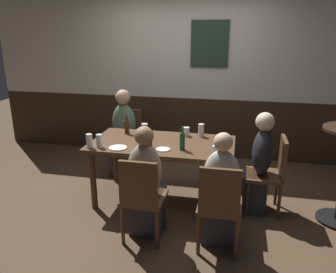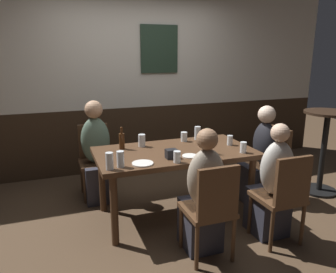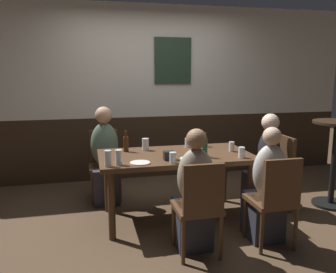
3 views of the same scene
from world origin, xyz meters
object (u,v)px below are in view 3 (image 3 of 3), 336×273
at_px(highball_clear, 145,145).
at_px(beer_glass_tall, 173,159).
at_px(pint_glass_pale, 202,141).
at_px(pint_glass_stout, 188,143).
at_px(tumbler_short, 232,147).
at_px(beer_bottle_brown, 126,144).
at_px(chair_mid_near, 200,204).
at_px(person_left_far, 105,162).
at_px(chair_right_near, 275,197).
at_px(dining_table, 175,161).
at_px(pint_glass_amber, 242,153).
at_px(person_mid_near, 194,199).
at_px(plate_white_large, 140,163).
at_px(chair_head_east, 277,168).
at_px(chair_left_far, 105,160).
at_px(side_bar_table, 334,157).
at_px(person_right_near, 266,194).
at_px(plate_white_small, 187,159).
at_px(beer_bottle_green, 205,147).
at_px(tumbler_water, 108,159).
at_px(condiment_caddy, 169,156).
at_px(beer_glass_half, 119,159).

height_order(highball_clear, beer_glass_tall, highball_clear).
relative_size(pint_glass_pale, pint_glass_stout, 1.43).
distance_m(tumbler_short, beer_bottle_brown, 1.19).
height_order(chair_mid_near, person_left_far, person_left_far).
bearing_deg(chair_right_near, dining_table, 130.35).
height_order(chair_right_near, pint_glass_amber, chair_right_near).
bearing_deg(person_left_far, chair_right_near, -46.86).
height_order(person_mid_near, plate_white_large, person_mid_near).
distance_m(chair_head_east, chair_left_far, 2.15).
height_order(chair_left_far, beer_bottle_brown, beer_bottle_brown).
relative_size(chair_mid_near, chair_left_far, 1.00).
relative_size(pint_glass_amber, side_bar_table, 0.11).
height_order(person_right_near, plate_white_small, person_right_near).
distance_m(person_mid_near, tumbler_short, 0.99).
height_order(person_left_far, beer_bottle_green, person_left_far).
height_order(person_right_near, plate_white_large, person_right_near).
relative_size(pint_glass_stout, tumbler_water, 0.70).
relative_size(pint_glass_amber, condiment_caddy, 1.03).
xyz_separation_m(chair_mid_near, plate_white_large, (-0.43, 0.56, 0.25)).
distance_m(pint_glass_stout, beer_bottle_green, 0.51).
relative_size(highball_clear, pint_glass_stout, 1.24).
xyz_separation_m(person_mid_near, pint_glass_stout, (0.23, 1.00, 0.31)).
xyz_separation_m(chair_left_far, person_left_far, (-0.00, -0.16, 0.02)).
xyz_separation_m(chair_mid_near, person_left_far, (-0.73, 1.55, 0.02)).
height_order(person_right_near, tumbler_short, person_right_near).
xyz_separation_m(pint_glass_pale, condiment_caddy, (-0.54, -0.55, -0.02)).
relative_size(chair_right_near, pint_glass_pale, 5.62).
bearing_deg(tumbler_water, pint_glass_stout, 33.61).
bearing_deg(pint_glass_pale, chair_left_far, 154.92).
xyz_separation_m(dining_table, person_left_far, (-0.73, 0.70, -0.14)).
distance_m(person_mid_near, highball_clear, 1.05).
xyz_separation_m(chair_right_near, beer_glass_half, (-1.37, 0.55, 0.31)).
bearing_deg(beer_bottle_brown, beer_glass_tall, -57.21).
bearing_deg(dining_table, plate_white_small, -74.80).
xyz_separation_m(tumbler_short, tumbler_water, (-1.40, -0.33, 0.03)).
distance_m(beer_glass_tall, tumbler_water, 0.63).
bearing_deg(highball_clear, person_left_far, 135.44).
relative_size(chair_head_east, beer_bottle_brown, 3.68).
bearing_deg(chair_right_near, beer_glass_tall, 149.94).
bearing_deg(chair_mid_near, plate_white_large, 127.93).
distance_m(beer_glass_half, beer_bottle_green, 0.92).
xyz_separation_m(pint_glass_pale, beer_bottle_green, (-0.14, -0.52, 0.04)).
xyz_separation_m(chair_mid_near, beer_glass_half, (-0.64, 0.55, 0.31)).
bearing_deg(dining_table, person_left_far, 136.25).
bearing_deg(tumbler_water, highball_clear, 52.84).
xyz_separation_m(chair_head_east, beer_bottle_green, (-0.97, -0.20, 0.35)).
height_order(pint_glass_pale, pint_glass_amber, pint_glass_pale).
xyz_separation_m(dining_table, chair_right_near, (0.73, -0.86, -0.16)).
bearing_deg(chair_mid_near, plate_white_small, 83.81).
bearing_deg(highball_clear, person_mid_near, -73.32).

